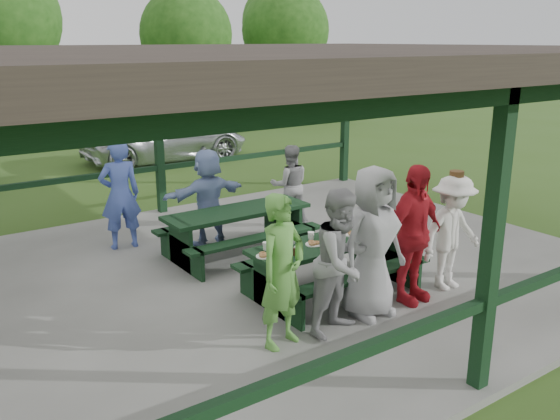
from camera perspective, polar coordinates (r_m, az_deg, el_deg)
ground at (r=9.03m, az=-1.23°, el=-6.29°), size 90.00×90.00×0.00m
concrete_slab at (r=9.01m, az=-1.23°, el=-5.99°), size 10.00×8.00×0.10m
pavilion_structure at (r=8.35m, az=-1.36°, el=14.23°), size 10.60×8.60×3.24m
picnic_table_near at (r=8.07m, az=4.98°, el=-4.82°), size 2.36×1.39×0.75m
picnic_table_far at (r=9.46m, az=-4.10°, el=-1.62°), size 2.35×1.39×0.75m
table_setting at (r=7.93m, az=4.16°, el=-2.75°), size 2.31×0.45×0.10m
contestant_green at (r=6.56m, az=0.21°, el=-5.92°), size 0.72×0.56×1.76m
contestant_grey_left at (r=6.90m, az=5.98°, el=-4.98°), size 0.98×0.84×1.74m
contestant_grey_mid at (r=7.33m, az=8.89°, el=-3.10°), size 0.96×0.64×1.91m
contestant_red at (r=7.82m, az=12.67°, el=-2.32°), size 1.12×0.55×1.84m
contestant_white_fedora at (r=8.40m, az=16.21°, el=-2.08°), size 1.06×0.62×1.67m
spectator_lblue at (r=9.95m, az=-6.94°, el=1.27°), size 1.53×0.57×1.63m
spectator_blue at (r=9.99m, az=-15.15°, el=1.45°), size 0.71×0.52×1.81m
spectator_grey at (r=10.94m, az=0.95°, el=2.41°), size 0.90×0.82×1.50m
pickup_truck at (r=17.75m, az=-10.96°, el=6.86°), size 4.87×2.31×1.34m
tree_mid at (r=23.06m, az=-9.04°, el=16.33°), size 3.40×3.40×5.32m
tree_right at (r=25.24m, az=0.54°, el=16.87°), size 3.56×3.56×5.57m
tree_far_right at (r=29.52m, az=0.35°, el=17.57°), size 3.95×3.95×6.18m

